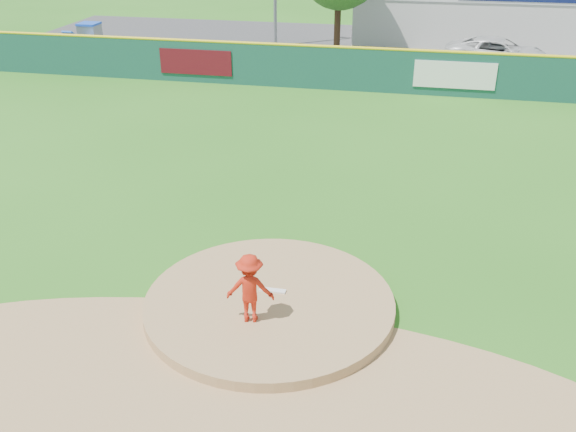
% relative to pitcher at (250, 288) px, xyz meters
% --- Properties ---
extents(ground, '(120.00, 120.00, 0.00)m').
position_rel_pitcher_xyz_m(ground, '(0.20, 0.82, -1.01)').
color(ground, '#286B19').
rests_on(ground, ground).
extents(pitchers_mound, '(5.50, 5.50, 0.50)m').
position_rel_pitcher_xyz_m(pitchers_mound, '(0.20, 0.82, -1.01)').
color(pitchers_mound, '#9E774C').
rests_on(pitchers_mound, ground).
extents(pitching_rubber, '(0.60, 0.15, 0.04)m').
position_rel_pitcher_xyz_m(pitching_rubber, '(0.20, 1.12, -0.74)').
color(pitching_rubber, white).
rests_on(pitching_rubber, pitchers_mound).
extents(infield_dirt_arc, '(15.40, 15.40, 0.01)m').
position_rel_pitcher_xyz_m(infield_dirt_arc, '(0.20, -2.18, -1.01)').
color(infield_dirt_arc, '#9E774C').
rests_on(infield_dirt_arc, ground).
extents(parking_lot, '(44.00, 16.00, 0.02)m').
position_rel_pitcher_xyz_m(parking_lot, '(0.20, 27.82, -1.00)').
color(parking_lot, '#38383A').
rests_on(parking_lot, ground).
extents(pitcher, '(1.05, 0.70, 1.52)m').
position_rel_pitcher_xyz_m(pitcher, '(0.00, 0.00, 0.00)').
color(pitcher, red).
rests_on(pitcher, pitchers_mound).
extents(van, '(5.87, 3.61, 1.52)m').
position_rel_pitcher_xyz_m(van, '(6.91, 24.91, -0.23)').
color(van, silver).
rests_on(van, parking_lot).
extents(pool_building_grp, '(15.20, 8.20, 3.31)m').
position_rel_pitcher_xyz_m(pool_building_grp, '(6.20, 32.82, 0.65)').
color(pool_building_grp, silver).
rests_on(pool_building_grp, ground).
extents(fence_banners, '(15.78, 0.04, 1.20)m').
position_rel_pitcher_xyz_m(fence_banners, '(-1.59, 18.74, -0.01)').
color(fence_banners, '#5A0C16').
rests_on(fence_banners, ground).
extents(playground_slide, '(1.09, 3.08, 1.70)m').
position_rel_pitcher_xyz_m(playground_slide, '(-15.83, 23.76, -0.15)').
color(playground_slide, blue).
rests_on(playground_slide, ground).
extents(outfield_fence, '(40.00, 0.14, 2.07)m').
position_rel_pitcher_xyz_m(outfield_fence, '(0.20, 18.82, 0.08)').
color(outfield_fence, '#15473D').
rests_on(outfield_fence, ground).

